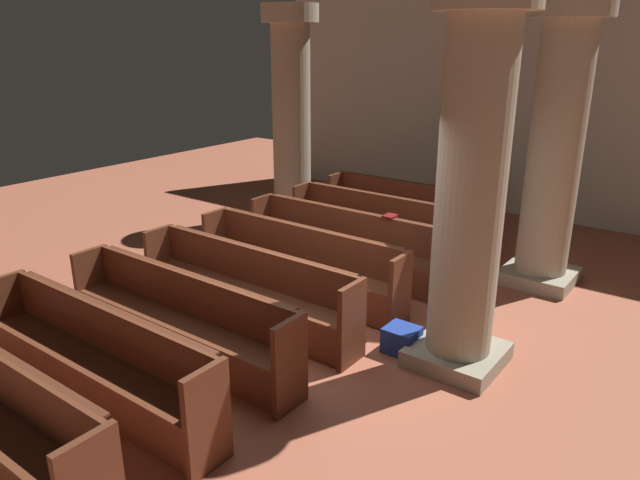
% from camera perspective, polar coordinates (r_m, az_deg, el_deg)
% --- Properties ---
extents(ground_plane, '(19.20, 19.20, 0.00)m').
position_cam_1_polar(ground_plane, '(6.78, -0.93, -8.83)').
color(ground_plane, '#AD5B42').
extents(back_wall, '(10.00, 0.16, 4.50)m').
position_cam_1_polar(back_wall, '(11.46, 18.45, 13.52)').
color(back_wall, beige).
rests_on(back_wall, ground).
extents(pew_row_0, '(2.99, 0.46, 0.88)m').
position_cam_1_polar(pew_row_0, '(9.82, 8.67, 2.89)').
color(pew_row_0, brown).
rests_on(pew_row_0, ground).
extents(pew_row_1, '(2.99, 0.46, 0.88)m').
position_cam_1_polar(pew_row_1, '(9.01, 5.72, 1.53)').
color(pew_row_1, brown).
rests_on(pew_row_1, ground).
extents(pew_row_2, '(2.99, 0.47, 0.88)m').
position_cam_1_polar(pew_row_2, '(8.23, 2.21, -0.10)').
color(pew_row_2, brown).
rests_on(pew_row_2, ground).
extents(pew_row_3, '(2.99, 0.46, 0.88)m').
position_cam_1_polar(pew_row_3, '(7.50, -2.01, -2.05)').
color(pew_row_3, brown).
rests_on(pew_row_3, ground).
extents(pew_row_4, '(2.99, 0.46, 0.88)m').
position_cam_1_polar(pew_row_4, '(6.83, -7.11, -4.39)').
color(pew_row_4, brown).
rests_on(pew_row_4, ground).
extents(pew_row_5, '(2.99, 0.47, 0.88)m').
position_cam_1_polar(pew_row_5, '(6.23, -13.31, -7.16)').
color(pew_row_5, brown).
rests_on(pew_row_5, ground).
extents(pew_row_6, '(2.99, 0.47, 0.88)m').
position_cam_1_polar(pew_row_6, '(5.74, -20.77, -10.35)').
color(pew_row_6, brown).
rests_on(pew_row_6, ground).
extents(pillar_aisle_side, '(0.96, 0.96, 3.66)m').
position_cam_1_polar(pillar_aisle_side, '(8.11, 21.71, 8.75)').
color(pillar_aisle_side, '#9F967E').
rests_on(pillar_aisle_side, ground).
extents(pillar_far_side, '(0.96, 0.96, 3.66)m').
position_cam_1_polar(pillar_far_side, '(10.55, -2.76, 12.15)').
color(pillar_far_side, '#9F967E').
rests_on(pillar_far_side, ground).
extents(pillar_aisle_rear, '(0.94, 0.94, 3.66)m').
position_cam_1_polar(pillar_aisle_rear, '(5.66, 14.33, 5.53)').
color(pillar_aisle_rear, '#9F967E').
rests_on(pillar_aisle_rear, ground).
extents(lectern, '(0.48, 0.45, 1.08)m').
position_cam_1_polar(lectern, '(10.58, 14.48, 3.57)').
color(lectern, brown).
rests_on(lectern, ground).
extents(hymn_book, '(0.16, 0.19, 0.03)m').
position_cam_1_polar(hymn_book, '(7.94, 6.72, 2.29)').
color(hymn_book, maroon).
rests_on(hymn_book, pew_row_2).
extents(kneeler_box_blue, '(0.34, 0.32, 0.28)m').
position_cam_1_polar(kneeler_box_blue, '(6.40, 7.83, -9.44)').
color(kneeler_box_blue, navy).
rests_on(kneeler_box_blue, ground).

